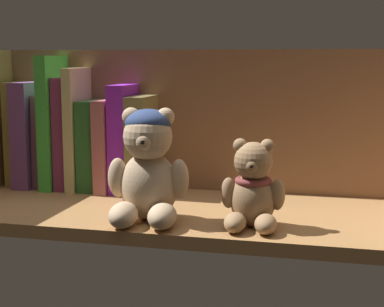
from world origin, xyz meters
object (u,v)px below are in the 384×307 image
Objects in this scene: book_1 at (34,133)px; book_5 at (83,128)px; book_8 at (127,137)px; book_3 at (59,122)px; book_9 at (146,143)px; book_0 at (20,133)px; book_6 at (97,144)px; teddy_bear_larger at (148,168)px; book_2 at (48,140)px; book_7 at (112,144)px; teddy_bear_smaller at (253,190)px; book_4 at (71,132)px.

book_5 reaches higher than book_1.
book_1 is 1.01× the size of book_8.
book_9 is at bearing 0.00° from book_3.
book_5 is at bearing 0.00° from book_1.
book_0 is at bearing 180.00° from book_8.
book_3 is at bearing 180.00° from book_6.
book_0 reaches higher than teddy_bear_larger.
book_1 reaches higher than book_8.
book_5 is (7.05, 0.00, 2.49)cm from book_2.
book_7 is at bearing 0.00° from book_3.
book_9 is at bearing 0.00° from book_6.
book_2 reaches higher than teddy_bear_smaller.
book_6 is at bearing 180.00° from book_7.
book_0 is at bearing 180.00° from book_1.
book_1 reaches higher than teddy_bear_larger.
book_5 is at bearing 0.00° from book_3.
book_3 is at bearing 180.00° from book_9.
book_3 is 1.19× the size of book_4.
book_9 is 1.03× the size of teddy_bear_larger.
book_6 is (12.67, 0.00, -1.60)cm from book_1.
book_2 is 46.36cm from teddy_bear_smaller.
teddy_bear_larger is (21.44, -20.37, -2.25)cm from book_4.
book_5 is 1.32× the size of teddy_bear_larger.
book_3 is at bearing 0.00° from book_1.
book_1 is 10.00cm from book_5.
book_1 reaches higher than book_9.
book_1 is 15.76cm from book_7.
book_4 is 1.06× the size of book_8.
book_3 is 11.23cm from book_7.
book_8 is 3.63cm from book_9.
book_6 is (7.53, 0.00, -3.99)cm from book_3.
book_8 is (8.69, 0.00, -1.45)cm from book_5.
book_1 is at bearing 180.00° from book_9.
book_1 is at bearing 180.00° from book_2.
teddy_bear_larger is at bearing -35.02° from book_1.
teddy_bear_larger reaches higher than book_6.
book_0 is 1.16× the size of teddy_bear_larger.
book_0 is 15.68cm from book_6.
book_3 is at bearing 180.00° from book_8.
book_3 is 31.71cm from teddy_bear_larger.
book_0 is 2.93cm from book_1.
book_3 reaches higher than book_4.
book_0 is at bearing 180.00° from book_4.
book_7 is at bearing 180.00° from book_9.
book_8 is at bearing 0.00° from book_1.
book_5 reaches higher than book_2.
book_8 is at bearing 142.04° from teddy_bear_smaller.
book_7 is at bearing 0.00° from book_0.
book_9 is (3.49, 0.00, -0.97)cm from book_8.
book_6 is 9.44cm from book_9.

